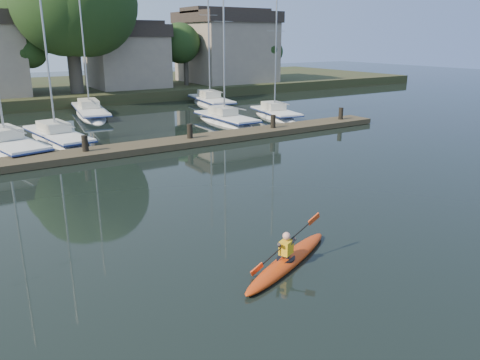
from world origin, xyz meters
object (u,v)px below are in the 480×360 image
dock (141,147)px  sailboat_2 (58,144)px  sailboat_4 (275,120)px  sailboat_1 (9,154)px  sailboat_7 (211,107)px  kayak (288,259)px  sailboat_6 (91,118)px  sailboat_3 (226,126)px

dock → sailboat_2: bearing=123.6°
sailboat_2 → sailboat_4: (16.25, -0.04, -0.01)m
sailboat_1 → sailboat_7: bearing=16.0°
kayak → sailboat_6: 28.82m
dock → sailboat_1: (-6.16, 4.13, -0.40)m
sailboat_3 → sailboat_2: bearing=178.7°
dock → sailboat_6: sailboat_6 is taller
sailboat_4 → dock: bearing=-148.4°
sailboat_3 → sailboat_7: size_ratio=0.90×
kayak → sailboat_2: sailboat_2 is taller
sailboat_2 → sailboat_3: sailboat_2 is taller
kayak → sailboat_3: bearing=39.1°
dock → sailboat_3: size_ratio=2.78×
sailboat_6 → dock: bearing=-86.5°
dock → sailboat_2: 6.03m
sailboat_7 → sailboat_3: bearing=-104.0°
dock → sailboat_6: bearing=85.5°
kayak → sailboat_7: 31.85m
sailboat_2 → sailboat_7: sailboat_2 is taller
sailboat_4 → sailboat_7: size_ratio=0.83×
sailboat_2 → dock: bearing=-64.4°
sailboat_3 → sailboat_6: bearing=128.8°
kayak → sailboat_3: (9.95, 19.81, -0.35)m
kayak → sailboat_2: bearing=70.8°
kayak → sailboat_7: bearing=40.3°
kayak → dock: (1.57, 14.94, 0.03)m
sailboat_4 → sailboat_6: 14.75m
dock → sailboat_4: 13.86m
sailboat_7 → dock: bearing=-122.6°
kayak → sailboat_3: 22.17m
sailboat_2 → sailboat_3: (11.70, -0.14, -0.01)m
sailboat_1 → kayak: bearing=-88.4°
sailboat_2 → sailboat_6: 9.79m
sailboat_4 → sailboat_7: bearing=105.7°
kayak → dock: bearing=59.8°
sailboat_6 → sailboat_7: bearing=8.2°
sailboat_2 → sailboat_7: (15.46, 8.79, -0.03)m
sailboat_4 → sailboat_6: sailboat_6 is taller
sailboat_3 → sailboat_7: sailboat_7 is taller
sailboat_4 → sailboat_3: bearing=-168.1°
sailboat_1 → sailboat_4: 19.10m
sailboat_1 → sailboat_2: (2.83, 0.89, 0.02)m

